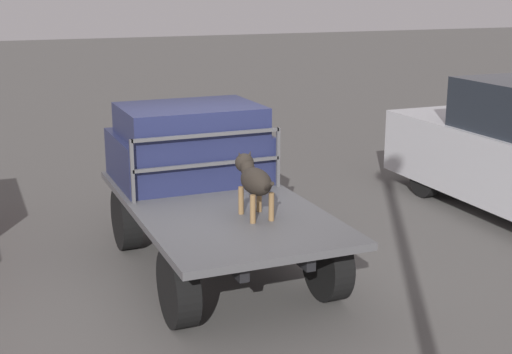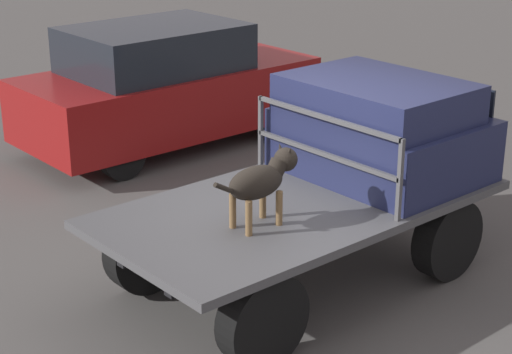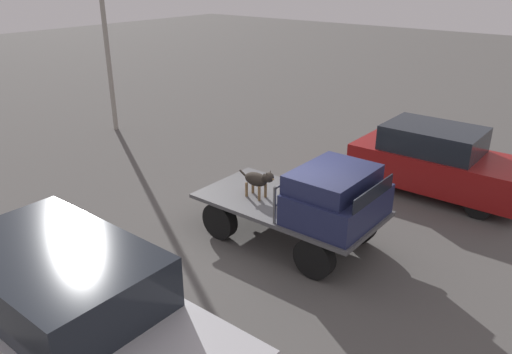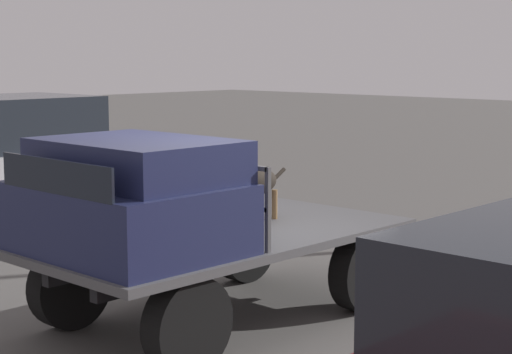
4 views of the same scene
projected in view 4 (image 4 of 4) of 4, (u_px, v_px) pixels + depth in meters
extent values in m
plane|color=#514F4C|center=(221.00, 318.00, 8.38)|extent=(80.00, 80.00, 0.00)
cylinder|color=black|center=(188.00, 324.00, 6.92)|extent=(0.80, 0.24, 0.80)
cylinder|color=black|center=(70.00, 286.00, 8.05)|extent=(0.80, 0.24, 0.80)
cylinder|color=black|center=(362.00, 271.00, 8.61)|extent=(0.80, 0.24, 0.80)
cylinder|color=black|center=(244.00, 246.00, 9.74)|extent=(0.80, 0.24, 0.80)
cube|color=black|center=(246.00, 255.00, 8.05)|extent=(3.50, 0.10, 0.18)
cube|color=black|center=(196.00, 244.00, 8.52)|extent=(3.50, 0.10, 0.18)
cube|color=#4C4C4F|center=(221.00, 236.00, 8.27)|extent=(3.80, 1.98, 0.08)
cube|color=#1E2347|center=(128.00, 217.00, 7.42)|extent=(1.47, 1.86, 0.61)
cube|color=#1E2347|center=(137.00, 160.00, 7.43)|extent=(1.25, 1.71, 0.37)
cube|color=black|center=(55.00, 177.00, 6.84)|extent=(0.02, 1.52, 0.28)
cube|color=#4C4C4F|center=(268.00, 210.00, 7.37)|extent=(0.04, 0.04, 0.75)
cube|color=#4C4C4F|center=(135.00, 188.00, 8.61)|extent=(0.04, 0.04, 0.75)
cube|color=#4C4C4F|center=(196.00, 161.00, 7.94)|extent=(0.04, 1.82, 0.04)
cube|color=#4C4C4F|center=(197.00, 198.00, 7.99)|extent=(0.04, 1.82, 0.04)
cylinder|color=brown|center=(252.00, 209.00, 8.69)|extent=(0.06, 0.06, 0.31)
cylinder|color=brown|center=(237.00, 206.00, 8.83)|extent=(0.06, 0.06, 0.31)
cylinder|color=brown|center=(275.00, 204.00, 8.93)|extent=(0.06, 0.06, 0.31)
cylinder|color=brown|center=(260.00, 202.00, 9.08)|extent=(0.06, 0.06, 0.31)
ellipsoid|color=black|center=(256.00, 182.00, 8.85)|extent=(0.55, 0.28, 0.28)
sphere|color=brown|center=(246.00, 188.00, 8.74)|extent=(0.13, 0.13, 0.13)
cylinder|color=black|center=(240.00, 177.00, 8.67)|extent=(0.20, 0.16, 0.19)
sphere|color=black|center=(233.00, 173.00, 8.59)|extent=(0.21, 0.21, 0.21)
cone|color=brown|center=(227.00, 175.00, 8.52)|extent=(0.12, 0.12, 0.12)
cone|color=black|center=(238.00, 164.00, 8.54)|extent=(0.06, 0.08, 0.10)
cone|color=black|center=(230.00, 163.00, 8.62)|extent=(0.06, 0.08, 0.10)
cylinder|color=black|center=(277.00, 176.00, 9.08)|extent=(0.23, 0.04, 0.16)
cylinder|color=black|center=(105.00, 213.00, 12.32)|extent=(0.60, 0.20, 0.60)
cylinder|color=black|center=(39.00, 199.00, 13.50)|extent=(0.60, 0.20, 0.60)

